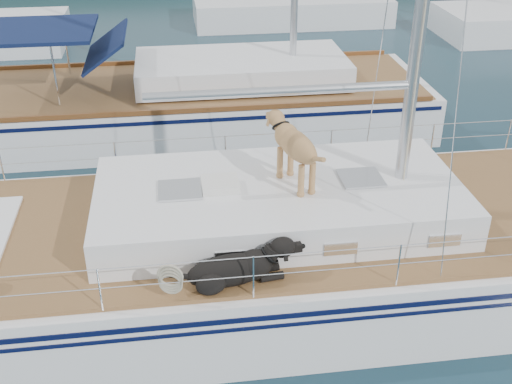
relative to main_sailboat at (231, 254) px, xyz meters
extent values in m
plane|color=black|center=(-0.10, 0.01, -0.68)|extent=(120.00, 120.00, 0.00)
cube|color=white|center=(-0.10, 0.01, -0.18)|extent=(12.00, 3.80, 1.40)
cube|color=brown|center=(-0.10, 0.01, 0.55)|extent=(11.52, 3.50, 0.06)
cube|color=white|center=(0.70, 0.01, 0.86)|extent=(5.20, 2.50, 0.55)
cylinder|color=silver|center=(0.70, 0.01, 2.53)|extent=(3.60, 0.12, 0.12)
cylinder|color=silver|center=(-0.10, -1.74, 1.14)|extent=(10.56, 0.01, 0.01)
cylinder|color=silver|center=(-0.10, 1.75, 1.14)|extent=(10.56, 0.01, 0.01)
cube|color=blue|center=(-1.35, 1.06, 0.61)|extent=(0.63, 0.44, 0.05)
cube|color=silver|center=(-0.13, 0.00, 1.20)|extent=(0.53, 0.44, 0.13)
torus|color=#B9AE93|center=(-0.88, -1.70, 0.94)|extent=(0.43, 0.23, 0.41)
cube|color=white|center=(-0.29, 6.32, -0.23)|extent=(11.00, 3.50, 1.30)
cube|color=brown|center=(-0.29, 6.32, 0.42)|extent=(10.56, 3.29, 0.06)
cube|color=white|center=(0.91, 6.32, 0.77)|extent=(4.80, 2.30, 0.55)
cube|color=#101C44|center=(-3.49, 6.32, 1.82)|extent=(2.40, 2.30, 0.08)
cube|color=white|center=(3.90, 16.01, -0.28)|extent=(7.20, 3.00, 1.10)
camera|label=1|loc=(-0.71, -7.88, 5.46)|focal=45.00mm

